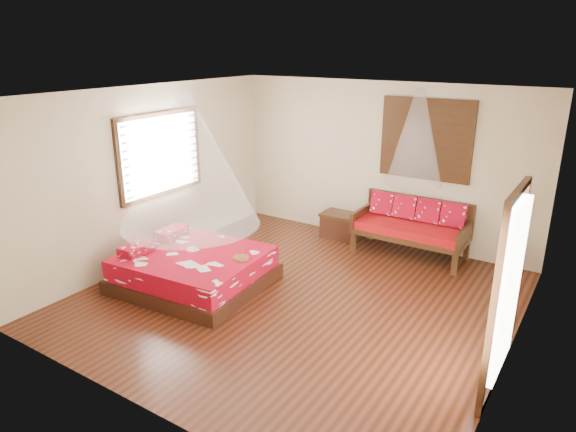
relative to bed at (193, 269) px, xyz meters
The scene contains 10 objects.
room 1.96m from the bed, 16.88° to the left, with size 5.54×5.54×2.84m.
bed is the anchor object (origin of this frame).
daybed 3.65m from the bed, 51.32° to the left, with size 1.84×0.82×0.96m.
storage_chest 3.05m from the bed, 72.68° to the left, with size 0.66×0.49×0.46m.
shutter_panel 4.24m from the bed, 54.37° to the left, with size 1.52×0.06×1.32m.
window_left 1.99m from the bed, 151.04° to the left, with size 0.10×1.74×1.34m.
glazed_door 4.31m from the bed, ahead, with size 0.08×1.02×2.16m.
wine_tray 0.81m from the bed, 16.83° to the left, with size 0.23×0.23×0.19m.
mosquito_net_main 1.60m from the bed, ahead, with size 1.95×1.95×1.80m, color white.
mosquito_net_daybed 3.95m from the bed, 49.96° to the left, with size 0.88×0.88×1.50m, color white.
Camera 1 is at (3.39, -5.47, 3.40)m, focal length 32.00 mm.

